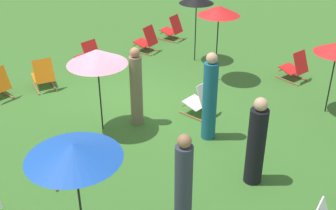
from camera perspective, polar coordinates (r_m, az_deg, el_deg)
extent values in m
plane|color=#386B28|center=(10.32, -4.55, -0.13)|extent=(40.00, 40.00, 0.00)
cube|color=olive|center=(10.11, 4.80, -0.69)|extent=(0.12, 0.76, 0.04)
cube|color=olive|center=(9.80, 3.26, -1.64)|extent=(0.12, 0.76, 0.04)
cube|color=white|center=(9.88, 3.63, 0.30)|extent=(0.52, 0.48, 0.13)
cube|color=white|center=(9.60, 5.10, 1.22)|extent=(0.50, 0.30, 0.57)
cylinder|color=olive|center=(10.02, 2.72, 0.30)|extent=(0.44, 0.07, 0.03)
cube|color=olive|center=(11.54, -20.61, 1.36)|extent=(0.12, 0.76, 0.04)
cube|color=olive|center=(12.69, -9.74, 5.28)|extent=(0.10, 0.76, 0.04)
cube|color=olive|center=(12.45, -11.30, 4.66)|extent=(0.10, 0.76, 0.04)
cube|color=red|center=(12.55, -10.90, 6.14)|extent=(0.52, 0.47, 0.13)
cube|color=red|center=(12.22, -10.14, 7.02)|extent=(0.50, 0.29, 0.57)
cylinder|color=olive|center=(12.72, -11.43, 6.07)|extent=(0.44, 0.07, 0.03)
cube|color=olive|center=(8.28, -12.28, -8.62)|extent=(0.22, 0.75, 0.04)
cube|color=olive|center=(8.21, -15.22, -9.42)|extent=(0.22, 0.75, 0.04)
cube|color=white|center=(8.17, -14.15, -7.23)|extent=(0.57, 0.54, 0.13)
cube|color=white|center=(7.77, -13.76, -6.70)|extent=(0.53, 0.36, 0.57)
cylinder|color=olive|center=(8.38, -14.48, -6.91)|extent=(0.43, 0.13, 0.03)
cube|color=olive|center=(14.74, 0.88, 8.99)|extent=(0.21, 0.75, 0.04)
cube|color=olive|center=(14.40, -0.09, 8.51)|extent=(0.21, 0.75, 0.04)
cube|color=red|center=(14.54, 0.07, 9.77)|extent=(0.57, 0.53, 0.13)
cube|color=red|center=(14.30, 1.08, 10.61)|extent=(0.52, 0.35, 0.57)
cylinder|color=olive|center=(14.67, -0.59, 9.65)|extent=(0.43, 0.13, 0.03)
cube|color=olive|center=(13.72, -2.46, 7.45)|extent=(0.22, 0.75, 0.04)
cube|color=olive|center=(13.38, -3.54, 6.88)|extent=(0.22, 0.75, 0.04)
cube|color=red|center=(13.52, -3.37, 8.25)|extent=(0.57, 0.54, 0.13)
cube|color=red|center=(13.26, -2.34, 9.15)|extent=(0.53, 0.36, 0.57)
cylinder|color=olive|center=(13.65, -4.05, 8.12)|extent=(0.43, 0.14, 0.03)
cube|color=olive|center=(11.66, -14.99, 2.54)|extent=(0.24, 0.74, 0.04)
cube|color=olive|center=(11.59, -17.08, 2.08)|extent=(0.24, 0.74, 0.04)
cube|color=orange|center=(11.61, -16.31, 3.62)|extent=(0.58, 0.54, 0.13)
cube|color=orange|center=(11.23, -16.15, 4.36)|extent=(0.53, 0.37, 0.57)
cylinder|color=olive|center=(11.82, -16.48, 3.66)|extent=(0.43, 0.14, 0.03)
cube|color=olive|center=(12.28, 16.68, 3.63)|extent=(0.09, 0.76, 0.04)
cube|color=olive|center=(11.94, 15.44, 3.10)|extent=(0.09, 0.76, 0.04)
cube|color=red|center=(12.06, 15.85, 4.62)|extent=(0.51, 0.46, 0.13)
cube|color=red|center=(11.80, 17.18, 5.38)|extent=(0.50, 0.28, 0.57)
cylinder|color=olive|center=(12.19, 15.06, 4.63)|extent=(0.44, 0.06, 0.03)
cylinder|color=black|center=(9.06, -9.02, 1.75)|extent=(0.03, 0.03, 1.81)
cone|color=pink|center=(8.74, -9.41, 6.33)|extent=(1.24, 1.24, 0.31)
cylinder|color=black|center=(11.30, 6.50, 7.95)|extent=(0.03, 0.03, 2.00)
cone|color=red|center=(11.02, 6.76, 12.34)|extent=(1.07, 1.07, 0.25)
cylinder|color=black|center=(12.57, 3.67, 10.03)|extent=(0.03, 0.03, 1.93)
cylinder|color=black|center=(6.16, -11.60, -12.54)|extent=(0.03, 0.03, 1.88)
cone|color=#194CB2|center=(5.64, -12.43, -5.96)|extent=(1.28, 1.28, 0.22)
cylinder|color=black|center=(10.36, 20.83, 3.29)|extent=(0.03, 0.03, 1.68)
cylinder|color=#195972|center=(8.73, 5.54, 0.44)|extent=(0.35, 0.35, 1.68)
sphere|color=tan|center=(8.33, 5.84, 6.18)|extent=(0.23, 0.23, 0.23)
cylinder|color=black|center=(7.65, 11.55, -5.44)|extent=(0.33, 0.33, 1.46)
sphere|color=tan|center=(7.22, 12.19, 0.08)|extent=(0.24, 0.24, 0.24)
cylinder|color=#72664C|center=(9.27, -4.22, 1.87)|extent=(0.36, 0.36, 1.57)
sphere|color=#936647|center=(8.92, -4.42, 6.94)|extent=(0.21, 0.21, 0.21)
cylinder|color=#333847|center=(6.49, 2.05, -11.23)|extent=(0.35, 0.35, 1.55)
sphere|color=#936647|center=(5.98, 2.19, -4.81)|extent=(0.21, 0.21, 0.21)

